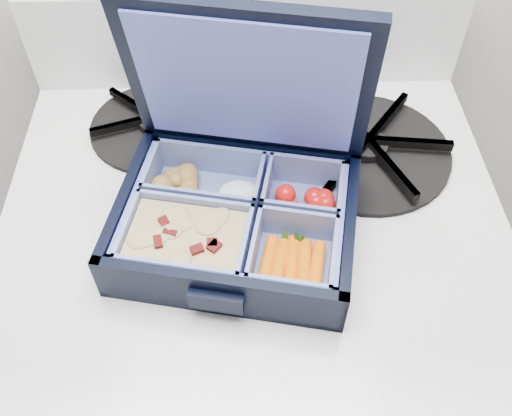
{
  "coord_description": "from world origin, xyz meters",
  "views": [
    {
      "loc": [
        0.27,
        1.33,
        1.27
      ],
      "look_at": [
        0.29,
        1.69,
        0.83
      ],
      "focal_mm": 40.0,
      "sensor_mm": 36.0,
      "label": 1
    }
  ],
  "objects_px": {
    "bento_box": "(236,221)",
    "burner_grate": "(367,144)",
    "stove": "(254,370)",
    "fork": "(299,152)"
  },
  "relations": [
    {
      "from": "burner_grate",
      "to": "bento_box",
      "type": "bearing_deg",
      "value": -142.38
    },
    {
      "from": "bento_box",
      "to": "burner_grate",
      "type": "bearing_deg",
      "value": 49.54
    },
    {
      "from": "bento_box",
      "to": "fork",
      "type": "relative_size",
      "value": 1.21
    },
    {
      "from": "stove",
      "to": "burner_grate",
      "type": "relative_size",
      "value": 4.11
    },
    {
      "from": "burner_grate",
      "to": "fork",
      "type": "relative_size",
      "value": 1.03
    },
    {
      "from": "bento_box",
      "to": "fork",
      "type": "xyz_separation_m",
      "value": [
        0.07,
        0.12,
        -0.02
      ]
    },
    {
      "from": "bento_box",
      "to": "burner_grate",
      "type": "xyz_separation_m",
      "value": [
        0.15,
        0.12,
        -0.01
      ]
    },
    {
      "from": "stove",
      "to": "bento_box",
      "type": "distance_m",
      "value": 0.43
    },
    {
      "from": "stove",
      "to": "burner_grate",
      "type": "distance_m",
      "value": 0.44
    },
    {
      "from": "stove",
      "to": "bento_box",
      "type": "bearing_deg",
      "value": -118.66
    }
  ]
}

